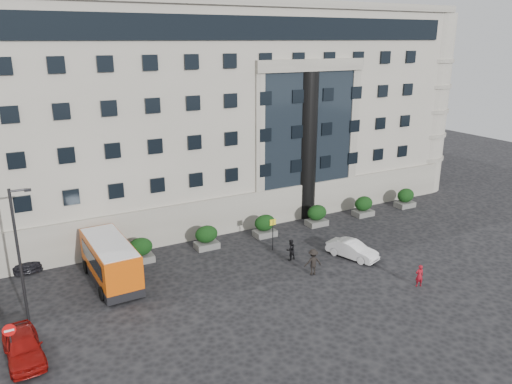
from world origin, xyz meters
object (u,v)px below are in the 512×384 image
parked_car_c (24,254)px  pedestrian_b (290,250)px  white_taxi (352,250)px  bus_stop_sign (273,229)px  minibus (110,260)px  red_truck (9,218)px  parked_car_a (23,346)px  hedge_d (317,215)px  pedestrian_c (313,262)px  pedestrian_a (419,276)px  street_lamp (19,252)px  hedge_e (363,206)px  hedge_c (265,225)px  hedge_a (140,250)px  no_entry_sign (10,336)px  hedge_b (207,237)px  hedge_f (405,198)px

parked_car_c → pedestrian_b: bearing=-29.6°
parked_car_c → white_taxi: parked_car_c is taller
bus_stop_sign → minibus: minibus is taller
red_truck → parked_car_a: (-0.53, -19.01, -0.73)m
hedge_d → pedestrian_c: (-5.75, -7.67, 0.00)m
pedestrian_a → street_lamp: bearing=-1.5°
hedge_e → red_truck: size_ratio=0.34×
hedge_e → street_lamp: 29.34m
parked_car_c → pedestrian_b: pedestrian_b is taller
hedge_c → minibus: (-12.99, -2.10, 0.66)m
street_lamp → pedestrian_c: bearing=-9.2°
hedge_a → hedge_d: bearing=0.0°
hedge_c → pedestrian_c: bearing=-94.1°
parked_car_c → pedestrian_c: 20.85m
minibus → parked_car_a: 8.77m
hedge_c → no_entry_sign: bearing=-155.5°
street_lamp → white_taxi: street_lamp is taller
street_lamp → hedge_b: bearing=20.1°
hedge_f → bus_stop_sign: bearing=-170.4°
hedge_d → pedestrian_b: hedge_d is taller
white_taxi → street_lamp: bearing=155.5°
red_truck → pedestrian_c: red_truck is taller
hedge_c → white_taxi: bearing=-62.1°
hedge_d → pedestrian_a: hedge_d is taller
no_entry_sign → parked_car_a: 1.09m
parked_car_c → parked_car_a: bearing=-97.3°
street_lamp → parked_car_a: street_lamp is taller
no_entry_sign → parked_car_a: no_entry_sign is taller
pedestrian_b → white_taxi: bearing=149.4°
hedge_e → hedge_b: bearing=180.0°
hedge_b → hedge_d: same height
hedge_c → no_entry_sign: size_ratio=0.79×
parked_car_a → white_taxi: parked_car_a is taller
white_taxi → hedge_c: bearing=98.6°
parked_car_c → hedge_b: bearing=-19.7°
pedestrian_b → pedestrian_c: pedestrian_c is taller
minibus → red_truck: (-5.39, 12.60, -0.13)m
bus_stop_sign → white_taxi: bus_stop_sign is taller
hedge_b → pedestrian_a: size_ratio=1.21×
hedge_f → parked_car_a: hedge_f is taller
pedestrian_b → pedestrian_c: 2.79m
hedge_b → minibus: size_ratio=0.26×
parked_car_c → red_truck: bearing=91.5°
hedge_e → bus_stop_sign: size_ratio=0.73×
hedge_b → hedge_c: same height
pedestrian_c → minibus: bearing=-11.1°
parked_car_a → parked_car_c: size_ratio=0.87×
no_entry_sign → pedestrian_a: size_ratio=1.53×
hedge_b → hedge_f: same height
hedge_d → street_lamp: bearing=-168.5°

